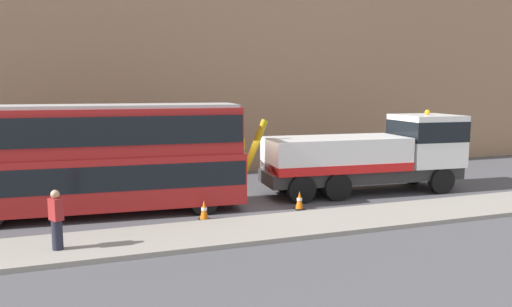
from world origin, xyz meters
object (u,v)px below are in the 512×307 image
Objects in this scene: recovery_tow_truck at (372,153)px; double_decker_bus at (92,155)px; pedestrian_onlooker at (56,221)px; traffic_cone_near_bus at (204,210)px; traffic_cone_midway at (299,201)px.

recovery_tow_truck is 11.83m from double_decker_bus.
traffic_cone_near_bus is at bearing -5.43° from pedestrian_onlooker.
recovery_tow_truck is 13.61m from pedestrian_onlooker.
pedestrian_onlooker is at bearing -164.28° from traffic_cone_midway.
recovery_tow_truck is 8.54m from traffic_cone_near_bus.
pedestrian_onlooker is (-12.93, -4.18, -0.77)m from recovery_tow_truck.
traffic_cone_near_bus is 3.83m from traffic_cone_midway.
traffic_cone_near_bus is 1.00× the size of traffic_cone_midway.
traffic_cone_near_bus is (4.75, 2.18, -0.64)m from pedestrian_onlooker.
double_decker_bus reaches higher than traffic_cone_near_bus.
double_decker_bus is 15.50× the size of traffic_cone_near_bus.
traffic_cone_midway is at bearing -14.35° from pedestrian_onlooker.
recovery_tow_truck reaches higher than traffic_cone_midway.
recovery_tow_truck is 4.91m from traffic_cone_midway.
recovery_tow_truck reaches higher than pedestrian_onlooker.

